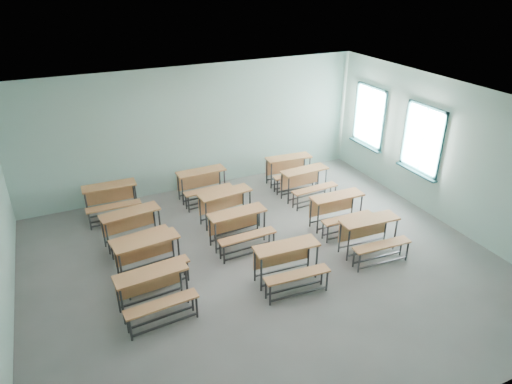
% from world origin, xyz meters
% --- Properties ---
extents(room, '(9.04, 8.04, 3.24)m').
position_xyz_m(room, '(0.08, 0.03, 1.60)').
color(room, slate).
rests_on(room, ground).
extents(desk_unit_r0c0, '(1.27, 0.90, 0.76)m').
position_xyz_m(desk_unit_r0c0, '(-2.26, -0.43, 0.51)').
color(desk_unit_r0c0, '#B57141').
rests_on(desk_unit_r0c0, ground).
extents(desk_unit_r0c1, '(1.27, 0.89, 0.76)m').
position_xyz_m(desk_unit_r0c1, '(0.17, -0.68, 0.51)').
color(desk_unit_r0c1, '#B57141').
rests_on(desk_unit_r0c1, ground).
extents(desk_unit_r0c2, '(1.27, 0.89, 0.76)m').
position_xyz_m(desk_unit_r0c2, '(2.14, -0.54, 0.51)').
color(desk_unit_r0c2, '#B57141').
rests_on(desk_unit_r0c2, ground).
extents(desk_unit_r1c0, '(1.29, 0.93, 0.76)m').
position_xyz_m(desk_unit_r1c0, '(-2.11, 0.58, 0.51)').
color(desk_unit_r1c0, '#B57141').
rests_on(desk_unit_r1c0, ground).
extents(desk_unit_r1c1, '(1.24, 0.85, 0.76)m').
position_xyz_m(desk_unit_r1c1, '(-0.16, 0.86, 0.51)').
color(desk_unit_r1c1, '#B57141').
rests_on(desk_unit_r1c1, ground).
extents(desk_unit_r1c2, '(1.24, 0.85, 0.76)m').
position_xyz_m(desk_unit_r1c2, '(2.14, 0.62, 0.51)').
color(desk_unit_r1c2, '#B57141').
rests_on(desk_unit_r1c2, ground).
extents(desk_unit_r2c0, '(1.31, 0.97, 0.76)m').
position_xyz_m(desk_unit_r2c0, '(-2.17, 1.80, 0.51)').
color(desk_unit_r2c0, '#B57141').
rests_on(desk_unit_r2c0, ground).
extents(desk_unit_r2c1, '(1.29, 0.93, 0.76)m').
position_xyz_m(desk_unit_r2c1, '(-0.05, 1.82, 0.51)').
color(desk_unit_r2c1, '#B57141').
rests_on(desk_unit_r2c1, ground).
extents(desk_unit_r2c2, '(1.26, 0.88, 0.76)m').
position_xyz_m(desk_unit_r2c2, '(2.21, 2.16, 0.51)').
color(desk_unit_r2c2, '#B57141').
rests_on(desk_unit_r2c2, ground).
extents(desk_unit_r3c0, '(1.24, 0.84, 0.76)m').
position_xyz_m(desk_unit_r3c0, '(-2.38, 3.29, 0.51)').
color(desk_unit_r3c0, '#B57141').
rests_on(desk_unit_r3c0, ground).
extents(desk_unit_r3c1, '(1.24, 0.85, 0.76)m').
position_xyz_m(desk_unit_r3c1, '(-0.17, 3.18, 0.51)').
color(desk_unit_r3c1, '#B57141').
rests_on(desk_unit_r3c1, ground).
extents(desk_unit_r3c2, '(1.28, 0.91, 0.76)m').
position_xyz_m(desk_unit_r3c2, '(2.23, 3.05, 0.51)').
color(desk_unit_r3c2, '#B57141').
rests_on(desk_unit_r3c2, ground).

